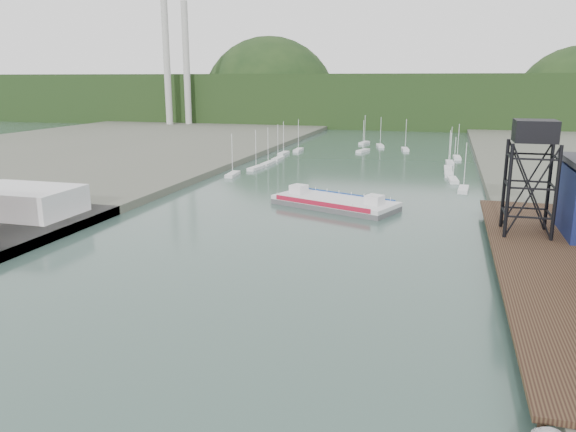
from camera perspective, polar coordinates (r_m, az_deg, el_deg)
The scene contains 7 objects.
east_pier at distance 75.10m, azimuth 25.52°, elevation -4.42°, with size 14.00×70.00×2.45m.
white_shed at distance 103.20m, azimuth -25.45°, elevation 1.39°, with size 18.00×12.00×4.50m, color silver.
lift_tower at distance 84.77m, azimuth 23.75°, elevation 7.24°, with size 6.50×6.50×16.00m.
marina_sailboats at distance 167.34m, azimuth 7.64°, elevation 5.66°, with size 57.71×92.65×0.90m.
smokestacks at distance 288.80m, azimuth -11.23°, elevation 14.78°, with size 11.20×8.20×60.00m.
distant_hills at distance 328.37m, azimuth 11.19°, elevation 11.20°, with size 500.00×120.00×80.00m.
chain_ferry at distance 106.07m, azimuth 4.76°, elevation 1.40°, with size 25.08×17.12×3.35m.
Camera 1 is at (23.42, -25.60, 23.59)m, focal length 35.00 mm.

